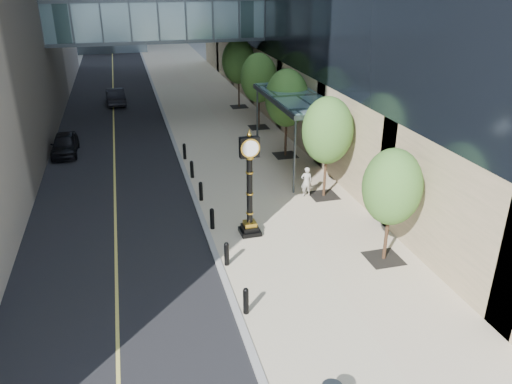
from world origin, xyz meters
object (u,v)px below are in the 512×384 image
street_clock (250,192)px  car_near (65,144)px  pedestrian (306,182)px  car_far (115,96)px

street_clock → car_near: 16.21m
street_clock → pedestrian: street_clock is taller
pedestrian → car_near: (-12.68, 10.32, -0.19)m
pedestrian → street_clock: bearing=48.1°
pedestrian → car_far: bearing=-59.7°
pedestrian → car_far: size_ratio=0.37×
street_clock → pedestrian: 5.16m
car_far → street_clock: bearing=98.4°
street_clock → car_far: 27.04m
street_clock → car_far: (-5.58, 26.43, -1.36)m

